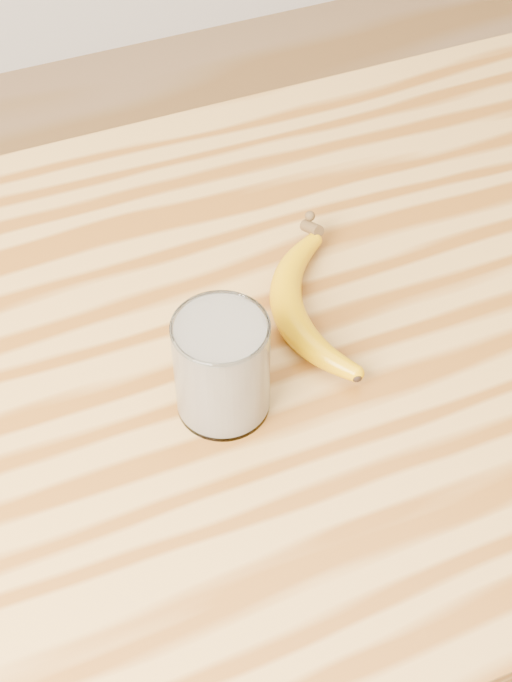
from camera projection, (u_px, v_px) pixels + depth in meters
name	position (u px, v px, depth m)	size (l,w,h in m)	color
table	(276.00, 407.00, 1.08)	(1.20, 0.80, 0.90)	#AA7C39
smoothie_glass	(222.00, 366.00, 0.88)	(0.09, 0.09, 0.11)	white
banana	(287.00, 309.00, 0.98)	(0.10, 0.29, 0.04)	#C98D00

